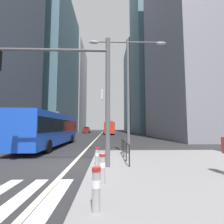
{
  "coord_description": "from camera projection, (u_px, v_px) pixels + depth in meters",
  "views": [
    {
      "loc": [
        1.81,
        -8.61,
        1.92
      ],
      "look_at": [
        2.68,
        21.65,
        4.7
      ],
      "focal_mm": 26.12,
      "sensor_mm": 36.0,
      "label": 1
    }
  ],
  "objects": [
    {
      "name": "ground_plane",
      "position": [
        97.0,
        138.0,
        28.25
      ],
      "size": [
        160.0,
        160.0,
        0.0
      ],
      "primitive_type": "plane",
      "color": "#28282B"
    },
    {
      "name": "median_island",
      "position": [
        187.0,
        167.0,
        7.51
      ],
      "size": [
        9.0,
        10.0,
        0.15
      ],
      "primitive_type": "cube",
      "color": "gray",
      "rests_on": "ground"
    },
    {
      "name": "crosswalk_stripes",
      "position": [
        2.0,
        199.0,
        4.33
      ],
      "size": [
        6.75,
        3.2,
        0.01
      ],
      "color": "silver",
      "rests_on": "ground"
    },
    {
      "name": "lane_centre_line",
      "position": [
        100.0,
        135.0,
        38.2
      ],
      "size": [
        0.2,
        80.0,
        0.01
      ],
      "primitive_type": "cube",
      "color": "beige",
      "rests_on": "ground"
    },
    {
      "name": "office_tower_left_mid",
      "position": [
        48.0,
        66.0,
        48.56
      ],
      "size": [
        13.61,
        25.06,
        40.22
      ],
      "primitive_type": "cube",
      "color": "slate",
      "rests_on": "ground"
    },
    {
      "name": "office_tower_left_far",
      "position": [
        69.0,
        89.0,
        76.06
      ],
      "size": [
        13.41,
        22.03,
        39.33
      ],
      "primitive_type": "cube",
      "color": "#9E9EA3",
      "rests_on": "ground"
    },
    {
      "name": "office_tower_right_near",
      "position": [
        190.0,
        27.0,
        29.82
      ],
      "size": [
        12.47,
        19.64,
        40.19
      ],
      "primitive_type": "cube",
      "color": "gray",
      "rests_on": "ground"
    },
    {
      "name": "office_tower_right_mid",
      "position": [
        155.0,
        51.0,
        52.43
      ],
      "size": [
        13.6,
        16.85,
        52.87
      ],
      "primitive_type": "cube",
      "color": "slate",
      "rests_on": "ground"
    },
    {
      "name": "office_tower_right_far",
      "position": [
        142.0,
        89.0,
        72.38
      ],
      "size": [
        13.74,
        19.9,
        37.16
      ],
      "primitive_type": "cube",
      "color": "slate",
      "rests_on": "ground"
    },
    {
      "name": "city_bus_blue_oncoming",
      "position": [
        51.0,
        128.0,
        15.77
      ],
      "size": [
        2.76,
        11.9,
        3.4
      ],
      "color": "blue",
      "rests_on": "ground"
    },
    {
      "name": "city_bus_red_receding",
      "position": [
        109.0,
        127.0,
        43.1
      ],
      "size": [
        2.92,
        10.62,
        3.4
      ],
      "color": "red",
      "rests_on": "ground"
    },
    {
      "name": "car_oncoming_mid",
      "position": [
        87.0,
        130.0,
        50.97
      ],
      "size": [
        2.1,
        4.18,
        1.94
      ],
      "color": "maroon",
      "rests_on": "ground"
    },
    {
      "name": "car_receding_near",
      "position": [
        110.0,
        130.0,
        52.34
      ],
      "size": [
        2.05,
        4.14,
        1.94
      ],
      "color": "silver",
      "rests_on": "ground"
    },
    {
      "name": "traffic_signal_gantry",
      "position": [
        69.0,
        80.0,
        7.57
      ],
      "size": [
        5.49,
        0.65,
        6.0
      ],
      "color": "#515156",
      "rests_on": "median_island"
    },
    {
      "name": "street_lamp_post",
      "position": [
        128.0,
        79.0,
        11.37
      ],
      "size": [
        5.5,
        0.32,
        8.0
      ],
      "color": "#56565B",
      "rests_on": "median_island"
    },
    {
      "name": "bollard_front",
      "position": [
        96.0,
        187.0,
        3.47
      ],
      "size": [
        0.2,
        0.2,
        0.91
      ],
      "color": "#99999E",
      "rests_on": "median_island"
    },
    {
      "name": "bollard_left",
      "position": [
        102.0,
        167.0,
        5.17
      ],
      "size": [
        0.2,
        0.2,
        0.92
      ],
      "color": "#99999E",
      "rests_on": "median_island"
    },
    {
      "name": "bollard_right",
      "position": [
        97.0,
        155.0,
        7.58
      ],
      "size": [
        0.2,
        0.2,
        0.81
      ],
      "color": "#99999E",
      "rests_on": "median_island"
    },
    {
      "name": "pedestrian_railing",
      "position": [
        125.0,
        146.0,
        9.12
      ],
      "size": [
        0.06,
        3.65,
        0.98
      ],
      "color": "black",
      "rests_on": "median_island"
    }
  ]
}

